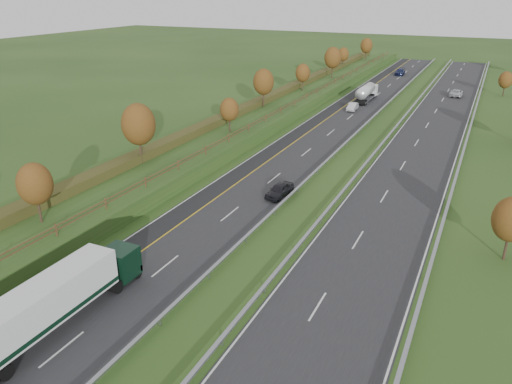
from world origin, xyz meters
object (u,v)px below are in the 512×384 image
car_silver_mid (353,107)px  car_small_far (400,72)px  road_tanker (367,92)px  car_oncoming (456,93)px  box_lorry (52,302)px  car_dark_near (280,190)px

car_silver_mid → car_small_far: bearing=87.0°
road_tanker → car_silver_mid: road_tanker is taller
road_tanker → car_oncoming: (17.06, 13.37, -1.03)m
box_lorry → car_silver_mid: bearing=89.4°
car_small_far → car_oncoming: bearing=-56.8°
road_tanker → car_silver_mid: size_ratio=2.51×
box_lorry → car_oncoming: box_lorry is taller
car_small_far → car_oncoming: 29.96m
car_oncoming → car_silver_mid: bearing=52.6°
box_lorry → car_silver_mid: (0.83, 76.22, -1.55)m
car_dark_near → car_small_far: bearing=98.8°
car_dark_near → car_oncoming: size_ratio=0.80×
car_silver_mid → box_lorry: bearing=-93.1°
car_dark_near → car_oncoming: 71.57m
box_lorry → car_dark_near: box_lorry is taller
car_dark_near → car_silver_mid: (-4.02, 46.83, -0.04)m
road_tanker → car_dark_near: size_ratio=2.47×
car_oncoming → car_small_far: bearing=-56.7°
box_lorry → car_oncoming: 101.36m
box_lorry → car_dark_near: 29.82m
car_small_far → car_oncoming: size_ratio=0.99×
road_tanker → car_silver_mid: bearing=-91.3°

